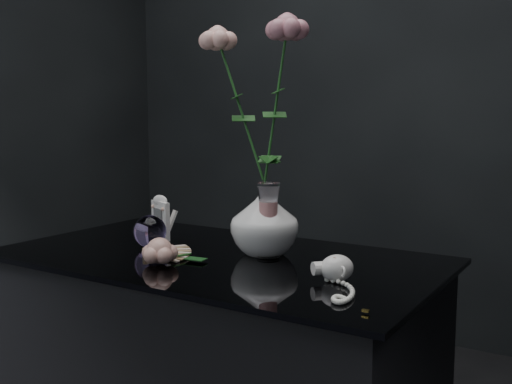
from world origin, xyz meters
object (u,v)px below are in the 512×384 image
Objects in this scene: vase at (264,219)px; wine_glass at (268,221)px; paperweight at (150,231)px; loose_rose at (159,251)px; picture_frame at (161,217)px; pearl_jar at (337,267)px.

vase is 0.04m from wine_glass.
paperweight is at bearing -162.06° from vase.
wine_glass reaches higher than loose_rose.
loose_rose is (-0.17, -0.18, -0.06)m from wine_glass.
paperweight is 0.18m from loose_rose.
loose_rose is at bearing -133.74° from wine_glass.
picture_frame reaches higher than loose_rose.
wine_glass reaches higher than pearl_jar.
paperweight is (-0.28, -0.09, -0.04)m from vase.
loose_rose is 0.40m from pearl_jar.
paperweight is at bearing 162.10° from loose_rose.
wine_glass is 0.89× the size of pearl_jar.
vase is at bearing 78.40° from loose_rose.
pearl_jar is (0.53, -0.03, -0.01)m from paperweight.
vase is 0.96× the size of wine_glass.
wine_glass is 2.12× the size of paperweight.
vase is 0.30m from paperweight.
wine_glass is 0.25m from pearl_jar.
picture_frame is (-0.36, 0.04, -0.03)m from wine_glass.
wine_glass is 0.26m from loose_rose.
paperweight is (-0.31, -0.06, -0.05)m from wine_glass.
pearl_jar is at bearing 9.72° from picture_frame.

